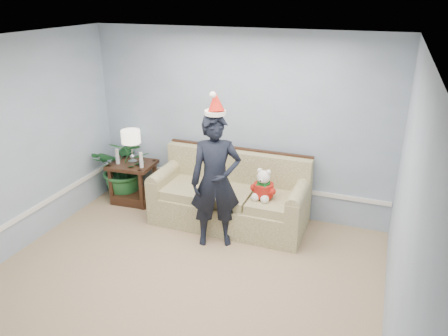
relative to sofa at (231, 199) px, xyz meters
name	(u,v)px	position (x,y,z in m)	size (l,w,h in m)	color
room_shell	(153,194)	(-0.06, -2.04, 0.99)	(4.54, 5.04, 2.74)	tan
wainscot_trim	(124,205)	(-1.23, -0.87, 0.09)	(4.49, 4.99, 0.06)	white
sofa	(231,199)	(0.00, 0.00, 0.00)	(2.19, 0.94, 1.03)	olive
side_table	(134,186)	(-1.67, 0.08, -0.11)	(0.72, 0.62, 0.65)	#372114
table_lamp	(131,138)	(-1.68, 0.12, 0.69)	(0.29, 0.29, 0.52)	silver
candle_pair	(129,159)	(-1.65, -0.02, 0.40)	(0.48, 0.06, 0.24)	silver
houseplant	(125,168)	(-1.86, 0.16, 0.16)	(0.94, 0.81, 1.04)	#215C2B
man	(216,181)	(0.01, -0.61, 0.53)	(0.65, 0.43, 1.78)	black
santa_hat	(215,104)	(0.01, -0.59, 1.54)	(0.35, 0.37, 0.30)	white
teddy_bear	(263,188)	(0.53, -0.18, 0.33)	(0.30, 0.32, 0.44)	white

